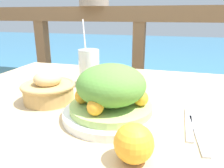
{
  "coord_description": "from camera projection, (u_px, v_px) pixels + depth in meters",
  "views": [
    {
      "loc": [
        0.21,
        -0.64,
        1.02
      ],
      "look_at": [
        0.04,
        -0.03,
        0.82
      ],
      "focal_mm": 35.0,
      "sensor_mm": 36.0,
      "label": 1
    }
  ],
  "objects": [
    {
      "name": "knife",
      "position": [
        198.0,
        134.0,
        0.5
      ],
      "size": [
        0.03,
        0.18,
        0.0
      ],
      "color": "silver",
      "rests_on": "patio_table"
    },
    {
      "name": "drink_glass",
      "position": [
        89.0,
        68.0,
        0.83
      ],
      "size": [
        0.08,
        0.08,
        0.25
      ],
      "color": "silver",
      "rests_on": "patio_table"
    },
    {
      "name": "railing_fence",
      "position": [
        138.0,
        62.0,
        1.39
      ],
      "size": [
        2.8,
        0.08,
        1.07
      ],
      "color": "brown",
      "rests_on": "ground_plane"
    },
    {
      "name": "patio_table",
      "position": [
        104.0,
        125.0,
        0.76
      ],
      "size": [
        1.11,
        0.85,
        0.76
      ],
      "color": "tan",
      "rests_on": "ground_plane"
    },
    {
      "name": "sea_backdrop",
      "position": [
        161.0,
        61.0,
        3.82
      ],
      "size": [
        12.0,
        4.0,
        0.5
      ],
      "color": "teal",
      "rests_on": "ground_plane"
    },
    {
      "name": "bread_basket",
      "position": [
        48.0,
        89.0,
        0.68
      ],
      "size": [
        0.17,
        0.17,
        0.1
      ],
      "color": "tan",
      "rests_on": "patio_table"
    },
    {
      "name": "salad_plate",
      "position": [
        111.0,
        95.0,
        0.57
      ],
      "size": [
        0.26,
        0.26,
        0.14
      ],
      "color": "white",
      "rests_on": "patio_table"
    },
    {
      "name": "orange_near_basket",
      "position": [
        134.0,
        143.0,
        0.4
      ],
      "size": [
        0.08,
        0.08,
        0.08
      ],
      "color": "#F9A328",
      "rests_on": "patio_table"
    },
    {
      "name": "fork",
      "position": [
        189.0,
        123.0,
        0.55
      ],
      "size": [
        0.02,
        0.18,
        0.0
      ],
      "color": "silver",
      "rests_on": "patio_table"
    }
  ]
}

